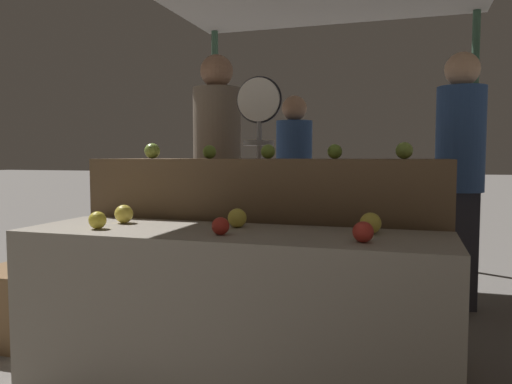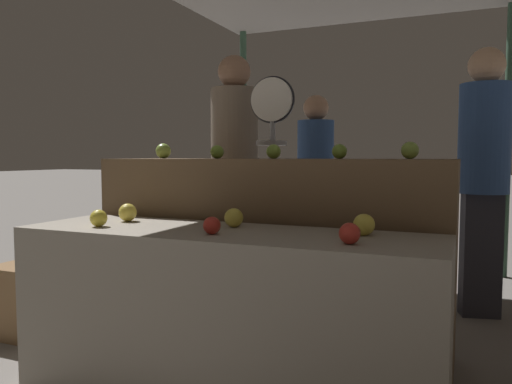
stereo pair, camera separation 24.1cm
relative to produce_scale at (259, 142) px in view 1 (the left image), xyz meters
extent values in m
cylinder|color=#33513D|center=(-1.08, 1.91, 0.03)|extent=(0.07, 0.07, 2.41)
cylinder|color=#33513D|center=(1.49, 1.91, 0.03)|extent=(0.07, 0.07, 2.41)
cube|color=gray|center=(0.21, -1.12, -0.79)|extent=(1.87, 0.55, 0.76)
cube|color=brown|center=(0.21, -0.52, -0.64)|extent=(1.87, 0.55, 1.07)
sphere|color=gold|center=(-0.38, -1.23, -0.37)|extent=(0.08, 0.08, 0.08)
sphere|color=#AD281E|center=(0.21, -1.22, -0.38)|extent=(0.07, 0.07, 0.07)
sphere|color=#B72D23|center=(0.78, -1.23, -0.37)|extent=(0.08, 0.08, 0.08)
sphere|color=yellow|center=(-0.37, -1.02, -0.37)|extent=(0.09, 0.09, 0.09)
sphere|color=gold|center=(0.20, -1.00, -0.37)|extent=(0.09, 0.09, 0.09)
sphere|color=gold|center=(0.79, -1.01, -0.37)|extent=(0.09, 0.09, 0.09)
sphere|color=#8EB247|center=(-0.50, -0.51, -0.06)|extent=(0.09, 0.09, 0.09)
sphere|color=#7AA338|center=(-0.13, -0.52, -0.07)|extent=(0.08, 0.08, 0.08)
sphere|color=#84AD3D|center=(0.21, -0.51, -0.07)|extent=(0.08, 0.08, 0.08)
sphere|color=#7AA338|center=(0.57, -0.51, -0.07)|extent=(0.08, 0.08, 0.08)
sphere|color=#8EB247|center=(0.92, -0.51, -0.06)|extent=(0.09, 0.09, 0.09)
cylinder|color=#99999E|center=(0.00, 0.01, -0.44)|extent=(0.04, 0.04, 1.48)
cylinder|color=black|center=(0.00, 0.01, 0.27)|extent=(0.30, 0.01, 0.30)
cylinder|color=silver|center=(0.00, -0.01, 0.27)|extent=(0.28, 0.02, 0.28)
cylinder|color=#99999E|center=(0.00, -0.01, 0.06)|extent=(0.01, 0.01, 0.14)
cylinder|color=#99999E|center=(0.00, -0.01, -0.01)|extent=(0.20, 0.20, 0.03)
cube|color=#2D2D38|center=(-0.41, 0.30, -0.75)|extent=(0.28, 0.20, 0.85)
cylinder|color=#756656|center=(-0.41, 0.30, 0.04)|extent=(0.40, 0.40, 0.73)
sphere|color=#936B51|center=(-0.41, 0.30, 0.52)|extent=(0.24, 0.24, 0.24)
cube|color=#2D2D38|center=(1.27, 0.63, -0.76)|extent=(0.27, 0.20, 0.84)
cylinder|color=#2D4C84|center=(1.27, 0.63, 0.02)|extent=(0.40, 0.40, 0.73)
sphere|color=tan|center=(1.27, 0.63, 0.51)|extent=(0.24, 0.24, 0.24)
cube|color=#2D2D38|center=(0.01, 0.96, -0.81)|extent=(0.26, 0.21, 0.74)
cylinder|color=#2D4C84|center=(0.01, 0.96, -0.12)|extent=(0.40, 0.40, 0.64)
sphere|color=tan|center=(0.01, 0.96, 0.31)|extent=(0.21, 0.21, 0.21)
cube|color=olive|center=(-1.23, -0.80, -0.96)|extent=(0.43, 0.43, 0.43)
camera|label=1|loc=(0.95, -3.12, -0.09)|focal=35.00mm
camera|label=2|loc=(1.18, -3.03, -0.09)|focal=35.00mm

